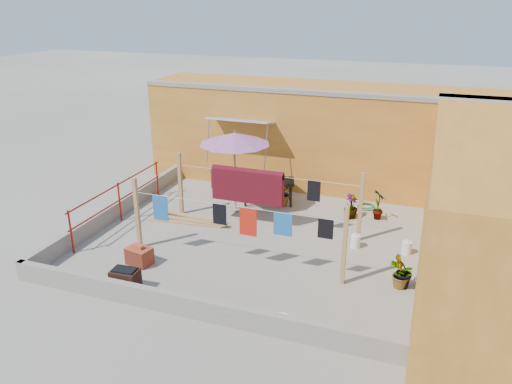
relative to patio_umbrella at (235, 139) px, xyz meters
The scene contains 21 objects.
ground 2.85m from the patio_umbrella, 53.18° to the right, with size 80.00×80.00×0.00m, color #9E998E.
wall_back 3.61m from the patio_umbrella, 62.75° to the left, with size 11.00×3.27×3.21m.
wall_right 6.54m from the patio_umbrella, 13.48° to the right, with size 2.40×9.00×3.20m, color #C37F2A.
parapet_front 5.56m from the patio_umbrella, 77.43° to the right, with size 8.30×0.16×0.44m, color gray.
parapet_left 3.82m from the patio_umbrella, 152.70° to the right, with size 0.16×7.30×0.44m, color gray.
red_railing 3.51m from the patio_umbrella, 147.65° to the right, with size 0.05×4.20×1.10m.
clothesline_rig 1.62m from the patio_umbrella, 52.26° to the right, with size 5.09×2.35×1.80m.
patio_umbrella is the anchor object (origin of this frame).
outdoor_table 1.85m from the patio_umbrella, 50.63° to the left, with size 1.68×1.18×0.71m.
brick_stack 4.23m from the patio_umbrella, 104.08° to the right, with size 0.62×0.50×0.48m.
lumber_pile 2.54m from the patio_umbrella, 126.22° to the right, with size 2.27×0.62×0.14m.
brazier 5.11m from the patio_umbrella, 96.96° to the right, with size 0.59×0.41×0.51m.
white_basin 5.87m from the patio_umbrella, 59.25° to the right, with size 0.49×0.49×0.09m.
water_jug_a 4.28m from the patio_umbrella, 17.48° to the right, with size 0.23×0.23×0.37m.
water_jug_b 5.33m from the patio_umbrella, 12.35° to the right, with size 0.23×0.23×0.36m.
green_hose 4.36m from the patio_umbrella, 22.77° to the left, with size 0.53×0.53×0.08m.
plant_back_a 2.24m from the patio_umbrella, 35.27° to the left, with size 0.72×0.62×0.80m, color #19581A.
plant_back_b 3.72m from the patio_umbrella, 10.47° to the left, with size 0.39×0.39×0.69m, color #19581A.
plant_right_a 4.35m from the patio_umbrella, 10.80° to the left, with size 0.47×0.32×0.90m, color #19581A.
plant_right_b 5.80m from the patio_umbrella, 29.00° to the right, with size 0.43×0.35×0.78m, color #19581A.
plant_right_c 5.82m from the patio_umbrella, 29.00° to the right, with size 0.56×0.49×0.62m, color #19581A.
Camera 1 is at (3.90, -10.77, 5.71)m, focal length 35.00 mm.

